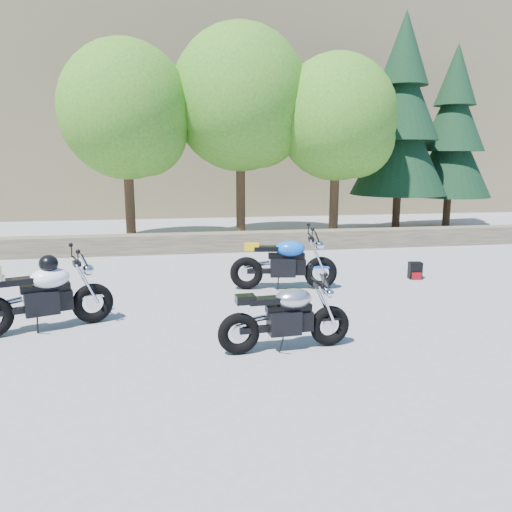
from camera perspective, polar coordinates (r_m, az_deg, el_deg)
The scene contains 12 objects.
ground at distance 8.17m, azimuth -0.25°, elevation -6.57°, with size 90.00×90.00×0.00m, color gray.
stone_wall at distance 13.43m, azimuth -3.94°, elevation 1.60°, with size 22.00×0.55×0.50m, color brown.
hillside at distance 36.27m, azimuth -2.67°, elevation 19.20°, with size 80.00×30.00×15.00m, color brown.
tree_decid_left at distance 14.91m, azimuth -14.29°, elevation 15.30°, with size 3.67×3.67×5.62m.
tree_decid_mid at distance 15.44m, azimuth -1.39°, elevation 16.99°, with size 4.08×4.08×6.24m.
tree_decid_right at distance 15.46m, azimuth 9.64°, elevation 14.83°, with size 3.54×3.54×5.41m.
conifer_near at distance 17.57m, azimuth 16.27°, elevation 14.69°, with size 3.17×3.17×7.06m.
conifer_far at distance 19.10m, azimuth 21.53°, elevation 12.83°, with size 2.82×2.82×6.27m.
silver_bike at distance 6.58m, azimuth 3.48°, elevation -7.03°, with size 1.81×0.57×0.91m.
white_bike at distance 7.89m, azimuth -23.30°, elevation -4.03°, with size 1.95×0.89×1.12m.
blue_bike at distance 9.54m, azimuth 3.28°, elevation -0.84°, with size 2.06×0.65×1.04m.
backpack at distance 10.91m, azimuth 17.73°, elevation -1.62°, with size 0.28×0.25×0.35m.
Camera 1 is at (-1.22, -7.68, 2.51)m, focal length 35.00 mm.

